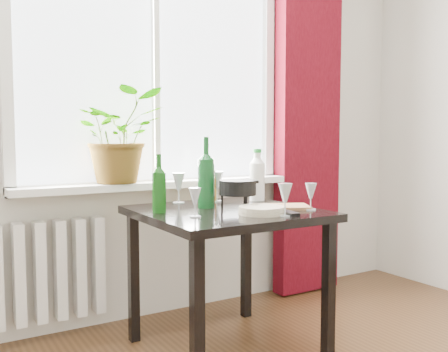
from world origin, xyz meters
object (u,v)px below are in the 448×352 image
wine_bottle_left (159,183)px  wineglass_back_center (217,186)px  tv_remote (287,213)px  plate_stack (262,210)px  wineglass_far_right (311,196)px  fondue_pot (238,194)px  potted_plant (120,136)px  wineglass_front_left (195,202)px  bottle_amber (211,179)px  table (226,227)px  cutting_board (282,207)px  wine_bottle_right (206,172)px  wineglass_front_right (285,200)px  cleaning_bottle (257,174)px  wineglass_back_left (179,188)px  radiator (30,273)px

wine_bottle_left → wineglass_back_center: 0.50m
tv_remote → plate_stack: bearing=149.7°
wineglass_far_right → fondue_pot: 0.37m
potted_plant → plate_stack: 0.98m
wineglass_front_left → potted_plant: bearing=97.6°
bottle_amber → wineglass_far_right: size_ratio=1.84×
table → potted_plant: 0.84m
wineglass_far_right → cutting_board: bearing=122.4°
wine_bottle_left → tv_remote: 0.64m
wine_bottle_right → bottle_amber: size_ratio=1.46×
wineglass_front_right → wineglass_far_right: wineglass_front_right is taller
cleaning_bottle → wineglass_back_left: 0.47m
wineglass_back_center → tv_remote: size_ratio=1.11×
wineglass_far_right → wineglass_front_left: bearing=170.1°
wineglass_far_right → wineglass_front_right: bearing=-159.3°
fondue_pot → cutting_board: bearing=-51.2°
table → cutting_board: size_ratio=3.04×
fondue_pot → cutting_board: size_ratio=0.78×
cleaning_bottle → fondue_pot: (-0.28, -0.22, -0.08)m
radiator → wineglass_front_right: size_ratio=5.09×
wineglass_back_center → cutting_board: bearing=-69.0°
wineglass_back_left → wine_bottle_left: bearing=-131.8°
cleaning_bottle → plate_stack: cleaning_bottle is taller
tv_remote → table: bearing=127.1°
wine_bottle_left → fondue_pot: size_ratio=1.32×
potted_plant → wine_bottle_left: (0.02, -0.51, -0.23)m
radiator → wineglass_back_left: wineglass_back_left is taller
radiator → table: 1.09m
radiator → cleaning_bottle: size_ratio=2.61×
wineglass_back_center → wineglass_back_left: wineglass_back_center is taller
table → cutting_board: bearing=-21.8°
bottle_amber → wine_bottle_left: bearing=-152.5°
cleaning_bottle → fondue_pot: bearing=-141.3°
wineglass_back_left → wineglass_front_left: (-0.15, -0.48, -0.02)m
wineglass_back_center → tv_remote: wineglass_back_center is taller
radiator → fondue_pot: 1.20m
bottle_amber → wineglass_front_left: (-0.33, -0.43, -0.06)m
wine_bottle_right → plate_stack: size_ratio=1.67×
table → wineglass_back_center: bearing=68.3°
bottle_amber → tv_remote: bottle_amber is taller
wine_bottle_right → wineglass_front_right: (0.18, -0.44, -0.11)m
wineglass_back_center → cutting_board: size_ratio=0.64×
bottle_amber → cutting_board: 0.47m
wineglass_back_center → tv_remote: bearing=-85.5°
bottle_amber → wineglass_back_left: 0.19m
wine_bottle_left → bottle_amber: 0.46m
bottle_amber → wineglass_far_right: bottle_amber is taller
table → tv_remote: size_ratio=5.30×
bottle_amber → wineglass_back_center: (0.04, -0.01, -0.04)m
wineglass_front_right → plate_stack: (-0.05, 0.11, -0.06)m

